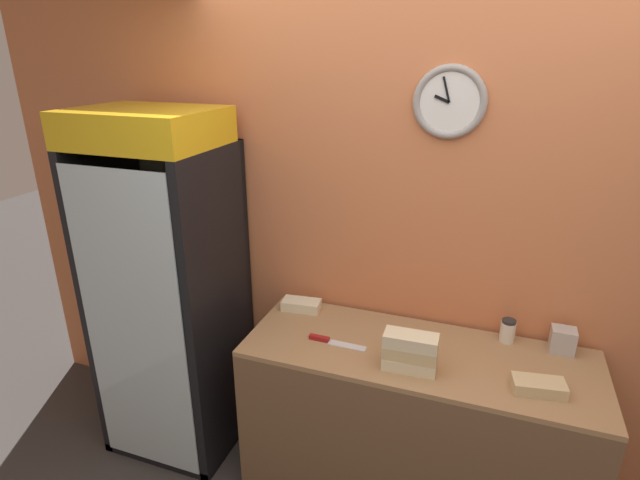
{
  "coord_description": "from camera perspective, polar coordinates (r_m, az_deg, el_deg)",
  "views": [
    {
      "loc": [
        0.25,
        -1.21,
        2.23
      ],
      "look_at": [
        -0.5,
        0.87,
        1.38
      ],
      "focal_mm": 28.0,
      "sensor_mm": 36.0,
      "label": 1
    }
  ],
  "objects": [
    {
      "name": "wall_back",
      "position": [
        2.58,
        13.12,
        0.56
      ],
      "size": [
        5.2,
        0.09,
        2.7
      ],
      "color": "#D17547",
      "rests_on": "ground_plane"
    },
    {
      "name": "prep_counter",
      "position": [
        2.74,
        10.44,
        -20.16
      ],
      "size": [
        1.66,
        0.61,
        0.89
      ],
      "color": "brown",
      "rests_on": "ground_plane"
    },
    {
      "name": "beverage_cooler",
      "position": [
        2.9,
        -16.55,
        -3.68
      ],
      "size": [
        0.7,
        0.62,
        1.96
      ],
      "color": "black",
      "rests_on": "ground_plane"
    },
    {
      "name": "sandwich_stack_bottom",
      "position": [
        2.33,
        10.16,
        -13.69
      ],
      "size": [
        0.24,
        0.12,
        0.06
      ],
      "color": "beige",
      "rests_on": "prep_counter"
    },
    {
      "name": "sandwich_stack_middle",
      "position": [
        2.3,
        10.25,
        -12.48
      ],
      "size": [
        0.24,
        0.12,
        0.06
      ],
      "color": "tan",
      "rests_on": "sandwich_stack_bottom"
    },
    {
      "name": "sandwich_stack_top",
      "position": [
        2.27,
        10.35,
        -11.24
      ],
      "size": [
        0.24,
        0.11,
        0.06
      ],
      "color": "beige",
      "rests_on": "sandwich_stack_middle"
    },
    {
      "name": "sandwich_flat_left",
      "position": [
        2.77,
        -2.14,
        -7.41
      ],
      "size": [
        0.22,
        0.13,
        0.05
      ],
      "color": "beige",
      "rests_on": "prep_counter"
    },
    {
      "name": "sandwich_flat_right",
      "position": [
        2.35,
        23.7,
        -15.04
      ],
      "size": [
        0.23,
        0.14,
        0.05
      ],
      "color": "tan",
      "rests_on": "prep_counter"
    },
    {
      "name": "chefs_knife",
      "position": [
        2.49,
        1.05,
        -11.44
      ],
      "size": [
        0.29,
        0.05,
        0.02
      ],
      "color": "silver",
      "rests_on": "prep_counter"
    },
    {
      "name": "condiment_jar",
      "position": [
        2.64,
        20.66,
        -9.66
      ],
      "size": [
        0.07,
        0.07,
        0.12
      ],
      "color": "silver",
      "rests_on": "prep_counter"
    },
    {
      "name": "napkin_dispenser",
      "position": [
        2.66,
        25.99,
        -10.25
      ],
      "size": [
        0.11,
        0.09,
        0.12
      ],
      "color": "#B7B2AD",
      "rests_on": "prep_counter"
    }
  ]
}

